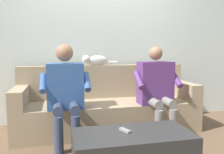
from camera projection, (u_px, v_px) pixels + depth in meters
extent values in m
plane|color=brown|center=(121.00, 150.00, 2.57)|extent=(8.00, 8.00, 0.00)
cube|color=silver|center=(100.00, 39.00, 3.61)|extent=(4.77, 0.06, 2.55)
cube|color=#9E896B|center=(109.00, 117.00, 3.12)|extent=(2.10, 0.61, 0.40)
cube|color=#9E896B|center=(104.00, 95.00, 3.46)|extent=(2.44, 0.15, 0.88)
cube|color=#9E896B|center=(185.00, 104.00, 3.36)|extent=(0.17, 0.61, 0.64)
cube|color=#9E896B|center=(20.00, 114.00, 2.86)|extent=(0.17, 0.61, 0.64)
cube|color=#2D2D2D|center=(133.00, 151.00, 2.14)|extent=(1.09, 0.54, 0.35)
cube|color=#5B3370|center=(155.00, 83.00, 3.02)|extent=(0.43, 0.25, 0.55)
sphere|color=#936B4C|center=(156.00, 53.00, 2.98)|extent=(0.17, 0.17, 0.17)
cylinder|color=gray|center=(167.00, 102.00, 2.91)|extent=(0.11, 0.34, 0.11)
cylinder|color=gray|center=(153.00, 102.00, 2.87)|extent=(0.11, 0.34, 0.11)
cylinder|color=gray|center=(173.00, 126.00, 2.77)|extent=(0.10, 0.10, 0.40)
cylinder|color=gray|center=(159.00, 127.00, 2.73)|extent=(0.10, 0.10, 0.40)
cylinder|color=#5B3370|center=(176.00, 79.00, 3.00)|extent=(0.08, 0.27, 0.22)
cylinder|color=#5B3370|center=(139.00, 80.00, 2.88)|extent=(0.08, 0.27, 0.22)
cube|color=#335693|center=(65.00, 86.00, 2.79)|extent=(0.43, 0.29, 0.54)
sphere|color=#936B4C|center=(64.00, 53.00, 2.74)|extent=(0.21, 0.21, 0.21)
cylinder|color=#333D56|center=(74.00, 107.00, 2.65)|extent=(0.11, 0.38, 0.11)
cylinder|color=#333D56|center=(58.00, 108.00, 2.61)|extent=(0.11, 0.38, 0.11)
cylinder|color=#333D56|center=(76.00, 134.00, 2.49)|extent=(0.10, 0.10, 0.40)
cylinder|color=#333D56|center=(59.00, 135.00, 2.45)|extent=(0.10, 0.10, 0.40)
cylinder|color=#335693|center=(87.00, 82.00, 2.76)|extent=(0.08, 0.27, 0.22)
cylinder|color=#335693|center=(43.00, 83.00, 2.65)|extent=(0.08, 0.27, 0.22)
ellipsoid|color=silver|center=(98.00, 60.00, 3.38)|extent=(0.29, 0.11, 0.14)
sphere|color=silver|center=(86.00, 59.00, 3.34)|extent=(0.12, 0.12, 0.12)
cone|color=silver|center=(86.00, 56.00, 3.37)|extent=(0.04, 0.04, 0.04)
cone|color=silver|center=(87.00, 56.00, 3.31)|extent=(0.04, 0.04, 0.04)
cylinder|color=silver|center=(111.00, 62.00, 3.43)|extent=(0.18, 0.03, 0.03)
cube|color=gray|center=(125.00, 130.00, 2.15)|extent=(0.09, 0.14, 0.02)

